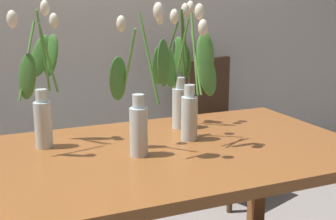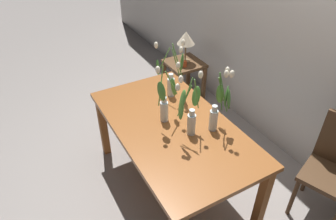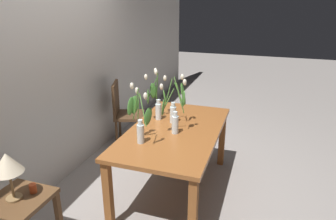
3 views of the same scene
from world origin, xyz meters
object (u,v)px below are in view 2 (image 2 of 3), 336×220
(dining_chair, at_px, (335,165))
(tulip_vase_0, at_px, (172,76))
(tulip_vase_3, at_px, (189,113))
(side_table, at_px, (184,70))
(tulip_vase_2, at_px, (165,103))
(dining_table, at_px, (172,133))
(table_lamp, at_px, (186,39))
(pillar_candle, at_px, (185,64))
(tulip_vase_1, at_px, (218,108))

(dining_chair, bearing_deg, tulip_vase_0, -147.15)
(tulip_vase_0, relative_size, tulip_vase_3, 1.02)
(side_table, bearing_deg, tulip_vase_3, -30.77)
(tulip_vase_2, bearing_deg, dining_table, 14.47)
(tulip_vase_0, height_order, dining_chair, tulip_vase_0)
(tulip_vase_3, height_order, table_lamp, tulip_vase_3)
(dining_chair, height_order, pillar_candle, dining_chair)
(side_table, distance_m, pillar_candle, 0.19)
(tulip_vase_0, xyz_separation_m, pillar_candle, (-0.74, 0.61, -0.36))
(tulip_vase_0, bearing_deg, dining_chair, 32.85)
(dining_table, bearing_deg, tulip_vase_1, 53.35)
(tulip_vase_3, height_order, side_table, tulip_vase_3)
(tulip_vase_3, xyz_separation_m, table_lamp, (-1.41, 0.85, -0.09))
(tulip_vase_0, distance_m, tulip_vase_3, 0.58)
(tulip_vase_3, relative_size, side_table, 1.00)
(tulip_vase_0, bearing_deg, tulip_vase_1, 6.64)
(dining_table, distance_m, tulip_vase_3, 0.34)
(tulip_vase_2, bearing_deg, tulip_vase_0, 142.21)
(tulip_vase_2, bearing_deg, side_table, 141.79)
(dining_table, distance_m, side_table, 1.53)
(dining_table, xyz_separation_m, tulip_vase_0, (-0.39, 0.22, 0.30))
(tulip_vase_3, distance_m, dining_chair, 1.26)
(dining_chair, bearing_deg, dining_table, -129.93)
(tulip_vase_3, xyz_separation_m, dining_chair, (0.69, 0.97, -0.42))
(table_lamp, bearing_deg, dining_table, -35.95)
(dining_table, distance_m, pillar_candle, 1.40)
(tulip_vase_0, distance_m, table_lamp, 1.10)
(tulip_vase_1, bearing_deg, table_lamp, 157.16)
(tulip_vase_3, distance_m, table_lamp, 1.65)
(dining_chair, xyz_separation_m, side_table, (-2.09, -0.14, -0.09))
(pillar_candle, bearing_deg, tulip_vase_1, -21.70)
(tulip_vase_1, xyz_separation_m, dining_chair, (0.64, 0.73, -0.42))
(tulip_vase_1, distance_m, pillar_candle, 1.49)
(tulip_vase_2, bearing_deg, dining_chair, 48.09)
(pillar_candle, bearing_deg, dining_table, -36.08)
(tulip_vase_2, xyz_separation_m, side_table, (-1.15, 0.91, -0.49))
(tulip_vase_0, xyz_separation_m, tulip_vase_1, (0.60, 0.07, -0.01))
(tulip_vase_0, relative_size, tulip_vase_2, 1.02)
(dining_chair, bearing_deg, side_table, -176.23)
(dining_table, bearing_deg, tulip_vase_0, 150.71)
(tulip_vase_2, bearing_deg, tulip_vase_3, 17.04)
(tulip_vase_2, relative_size, table_lamp, 1.39)
(tulip_vase_0, xyz_separation_m, tulip_vase_2, (0.31, -0.24, -0.03))
(dining_chair, bearing_deg, table_lamp, -176.80)
(tulip_vase_1, bearing_deg, side_table, 157.60)
(table_lamp, distance_m, pillar_candle, 0.30)
(tulip_vase_1, height_order, tulip_vase_3, tulip_vase_1)
(tulip_vase_1, height_order, dining_chair, tulip_vase_1)
(side_table, relative_size, table_lamp, 1.38)
(side_table, height_order, pillar_candle, pillar_candle)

